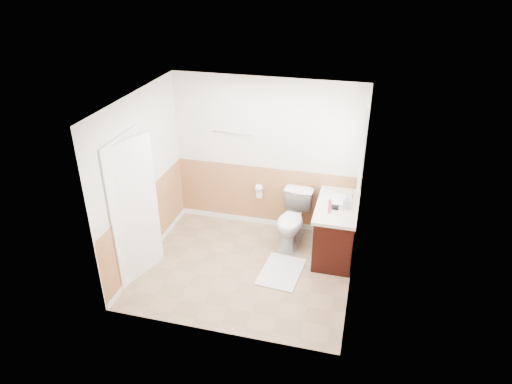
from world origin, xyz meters
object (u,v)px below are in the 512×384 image
(bath_mat, at_px, (281,272))
(lotion_bottle, at_px, (330,206))
(soap_dispenser, at_px, (347,202))
(toilet, at_px, (292,220))
(vanity_cabinet, at_px, (336,231))

(bath_mat, xyz_separation_m, lotion_bottle, (0.58, 0.40, 0.95))
(soap_dispenser, bearing_deg, bath_mat, -143.28)
(toilet, xyz_separation_m, bath_mat, (0.00, -0.80, -0.40))
(toilet, xyz_separation_m, vanity_cabinet, (0.68, -0.14, -0.01))
(lotion_bottle, bearing_deg, toilet, 145.85)
(bath_mat, xyz_separation_m, vanity_cabinet, (0.68, 0.66, 0.39))
(toilet, bearing_deg, soap_dispenser, -8.90)
(toilet, bearing_deg, vanity_cabinet, -6.17)
(vanity_cabinet, bearing_deg, toilet, 168.75)
(bath_mat, relative_size, soap_dispenser, 3.78)
(bath_mat, distance_m, soap_dispenser, 1.38)
(soap_dispenser, bearing_deg, vanity_cabinet, 151.91)
(vanity_cabinet, relative_size, lotion_bottle, 5.00)
(toilet, height_order, bath_mat, toilet)
(toilet, height_order, vanity_cabinet, toilet)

